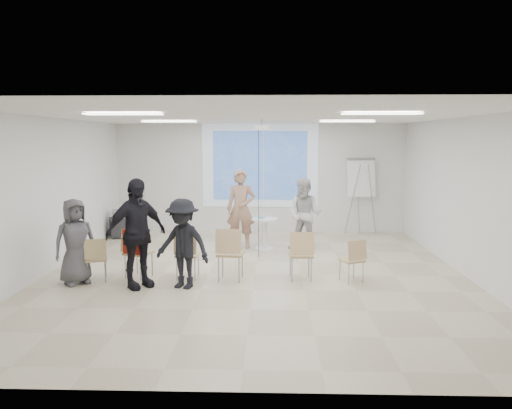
{
  "coord_description": "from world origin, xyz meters",
  "views": [
    {
      "loc": [
        0.31,
        -9.32,
        2.59
      ],
      "look_at": [
        0.0,
        0.8,
        1.25
      ],
      "focal_mm": 35.0,
      "sensor_mm": 36.0,
      "label": 1
    }
  ],
  "objects_px": {
    "av_cart": "(120,225)",
    "chair_left_mid": "(136,249)",
    "audience_outer": "(75,236)",
    "chair_center": "(230,250)",
    "audience_mid": "(183,238)",
    "chair_far_left": "(96,256)",
    "chair_right_far": "(354,257)",
    "player_right": "(305,210)",
    "player_left": "(241,204)",
    "audience_left": "(136,225)",
    "chair_left_inner": "(187,251)",
    "laptop": "(188,253)",
    "flipchart_easel": "(361,178)",
    "chair_right_inner": "(301,251)",
    "pedestal_table": "(265,232)"
  },
  "relations": [
    {
      "from": "av_cart",
      "to": "chair_left_mid",
      "type": "bearing_deg",
      "value": -93.37
    },
    {
      "from": "chair_left_mid",
      "to": "audience_outer",
      "type": "distance_m",
      "value": 1.09
    },
    {
      "from": "chair_center",
      "to": "audience_mid",
      "type": "xyz_separation_m",
      "value": [
        -0.78,
        -0.42,
        0.3
      ]
    },
    {
      "from": "chair_far_left",
      "to": "av_cart",
      "type": "bearing_deg",
      "value": 84.98
    },
    {
      "from": "audience_outer",
      "to": "av_cart",
      "type": "bearing_deg",
      "value": 57.26
    },
    {
      "from": "chair_right_far",
      "to": "audience_mid",
      "type": "xyz_separation_m",
      "value": [
        -3.02,
        -0.41,
        0.42
      ]
    },
    {
      "from": "chair_far_left",
      "to": "audience_mid",
      "type": "height_order",
      "value": "audience_mid"
    },
    {
      "from": "av_cart",
      "to": "player_right",
      "type": "bearing_deg",
      "value": -39.72
    },
    {
      "from": "audience_mid",
      "to": "chair_right_far",
      "type": "bearing_deg",
      "value": 29.32
    },
    {
      "from": "chair_right_far",
      "to": "audience_outer",
      "type": "xyz_separation_m",
      "value": [
        -4.99,
        -0.21,
        0.39
      ]
    },
    {
      "from": "player_left",
      "to": "audience_left",
      "type": "distance_m",
      "value": 3.66
    },
    {
      "from": "chair_left_inner",
      "to": "laptop",
      "type": "distance_m",
      "value": 0.11
    },
    {
      "from": "player_right",
      "to": "flipchart_easel",
      "type": "xyz_separation_m",
      "value": [
        1.65,
        2.07,
        0.6
      ]
    },
    {
      "from": "chair_right_inner",
      "to": "chair_left_mid",
      "type": "bearing_deg",
      "value": 175.77
    },
    {
      "from": "player_left",
      "to": "audience_left",
      "type": "relative_size",
      "value": 0.96
    },
    {
      "from": "player_left",
      "to": "audience_mid",
      "type": "distance_m",
      "value": 3.39
    },
    {
      "from": "pedestal_table",
      "to": "chair_center",
      "type": "distance_m",
      "value": 2.7
    },
    {
      "from": "player_left",
      "to": "player_right",
      "type": "height_order",
      "value": "player_left"
    },
    {
      "from": "audience_mid",
      "to": "audience_outer",
      "type": "relative_size",
      "value": 1.03
    },
    {
      "from": "chair_center",
      "to": "av_cart",
      "type": "height_order",
      "value": "chair_center"
    },
    {
      "from": "chair_left_inner",
      "to": "audience_left",
      "type": "xyz_separation_m",
      "value": [
        -0.78,
        -0.53,
        0.58
      ]
    },
    {
      "from": "audience_mid",
      "to": "av_cart",
      "type": "bearing_deg",
      "value": 140.74
    },
    {
      "from": "laptop",
      "to": "audience_mid",
      "type": "relative_size",
      "value": 0.18
    },
    {
      "from": "player_right",
      "to": "chair_right_far",
      "type": "height_order",
      "value": "player_right"
    },
    {
      "from": "chair_center",
      "to": "flipchart_easel",
      "type": "height_order",
      "value": "flipchart_easel"
    },
    {
      "from": "chair_center",
      "to": "chair_right_inner",
      "type": "bearing_deg",
      "value": 9.33
    },
    {
      "from": "audience_left",
      "to": "audience_outer",
      "type": "height_order",
      "value": "audience_left"
    },
    {
      "from": "av_cart",
      "to": "chair_far_left",
      "type": "bearing_deg",
      "value": -103.19
    },
    {
      "from": "chair_far_left",
      "to": "audience_mid",
      "type": "distance_m",
      "value": 1.73
    },
    {
      "from": "audience_left",
      "to": "chair_center",
      "type": "bearing_deg",
      "value": -29.38
    },
    {
      "from": "flipchart_easel",
      "to": "chair_left_inner",
      "type": "bearing_deg",
      "value": -139.46
    },
    {
      "from": "player_right",
      "to": "chair_far_left",
      "type": "xyz_separation_m",
      "value": [
        -3.96,
        -2.74,
        -0.46
      ]
    },
    {
      "from": "chair_left_inner",
      "to": "chair_right_inner",
      "type": "relative_size",
      "value": 0.96
    },
    {
      "from": "chair_right_inner",
      "to": "audience_mid",
      "type": "bearing_deg",
      "value": -169.41
    },
    {
      "from": "player_left",
      "to": "chair_right_inner",
      "type": "relative_size",
      "value": 2.29
    },
    {
      "from": "chair_right_inner",
      "to": "audience_mid",
      "type": "xyz_separation_m",
      "value": [
        -2.08,
        -0.5,
        0.34
      ]
    },
    {
      "from": "av_cart",
      "to": "audience_left",
      "type": "bearing_deg",
      "value": -93.8
    },
    {
      "from": "pedestal_table",
      "to": "audience_mid",
      "type": "distance_m",
      "value": 3.37
    },
    {
      "from": "player_right",
      "to": "chair_right_inner",
      "type": "bearing_deg",
      "value": -73.21
    },
    {
      "from": "player_left",
      "to": "flipchart_easel",
      "type": "relative_size",
      "value": 1.02
    },
    {
      "from": "chair_right_far",
      "to": "laptop",
      "type": "distance_m",
      "value": 3.05
    },
    {
      "from": "player_right",
      "to": "chair_right_far",
      "type": "bearing_deg",
      "value": -53.09
    },
    {
      "from": "pedestal_table",
      "to": "chair_left_inner",
      "type": "distance_m",
      "value": 2.87
    },
    {
      "from": "pedestal_table",
      "to": "audience_outer",
      "type": "relative_size",
      "value": 0.44
    },
    {
      "from": "chair_left_mid",
      "to": "audience_left",
      "type": "xyz_separation_m",
      "value": [
        0.18,
        -0.56,
        0.55
      ]
    },
    {
      "from": "chair_right_far",
      "to": "av_cart",
      "type": "distance_m",
      "value": 6.75
    },
    {
      "from": "audience_outer",
      "to": "chair_left_mid",
      "type": "bearing_deg",
      "value": -18.66
    },
    {
      "from": "chair_center",
      "to": "chair_far_left",
      "type": "bearing_deg",
      "value": -171.99
    },
    {
      "from": "player_right",
      "to": "audience_left",
      "type": "height_order",
      "value": "audience_left"
    },
    {
      "from": "flipchart_easel",
      "to": "chair_far_left",
      "type": "bearing_deg",
      "value": -147.85
    }
  ]
}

